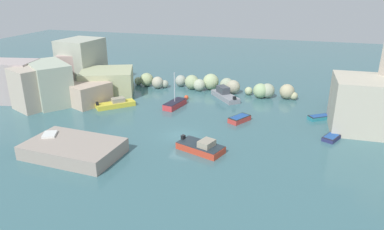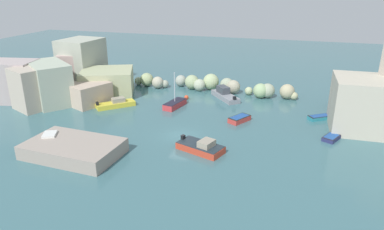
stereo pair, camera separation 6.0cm
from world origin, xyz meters
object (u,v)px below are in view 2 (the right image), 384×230
at_px(stone_dock, 74,149).
at_px(moored_boat_1, 331,138).
at_px(moored_boat_4, 201,147).
at_px(moored_boat_0, 239,119).
at_px(moored_boat_6, 175,104).
at_px(moored_boat_2, 320,117).
at_px(moored_boat_3, 116,104).
at_px(moored_boat_5, 55,143).
at_px(channel_buoy, 186,97).
at_px(moored_boat_7, 225,95).

distance_m(stone_dock, moored_boat_1, 29.17).
xyz_separation_m(moored_boat_1, moored_boat_4, (-13.80, -7.25, 0.24)).
height_order(moored_boat_0, moored_boat_6, moored_boat_6).
relative_size(moored_boat_2, moored_boat_4, 0.58).
bearing_deg(moored_boat_3, stone_dock, -122.30).
xyz_separation_m(stone_dock, moored_boat_6, (5.15, 17.72, -0.30)).
height_order(moored_boat_5, moored_boat_6, moored_boat_6).
height_order(channel_buoy, moored_boat_7, moored_boat_7).
distance_m(moored_boat_2, moored_boat_3, 28.84).
height_order(moored_boat_3, moored_boat_5, moored_boat_5).
relative_size(stone_dock, moored_boat_6, 1.89).
bearing_deg(moored_boat_7, stone_dock, 115.17).
xyz_separation_m(channel_buoy, moored_boat_0, (9.56, -6.87, 0.03)).
bearing_deg(moored_boat_4, channel_buoy, 132.44).
height_order(stone_dock, moored_boat_3, stone_dock).
relative_size(moored_boat_1, moored_boat_5, 0.53).
distance_m(moored_boat_1, moored_boat_3, 29.90).
relative_size(moored_boat_2, moored_boat_5, 0.64).
height_order(moored_boat_2, moored_boat_5, moored_boat_5).
height_order(moored_boat_1, moored_boat_4, moored_boat_4).
height_order(moored_boat_0, moored_boat_5, moored_boat_5).
xyz_separation_m(moored_boat_2, moored_boat_4, (-12.70, -13.81, 0.22)).
relative_size(moored_boat_0, moored_boat_4, 0.62).
bearing_deg(moored_boat_7, moored_boat_5, 108.28).
xyz_separation_m(moored_boat_4, moored_boat_5, (-15.83, -3.83, 0.07)).
distance_m(moored_boat_4, moored_boat_5, 16.28).
height_order(stone_dock, moored_boat_1, stone_dock).
height_order(stone_dock, moored_boat_5, moored_boat_5).
xyz_separation_m(moored_boat_2, moored_boat_5, (-28.53, -17.63, 0.28)).
bearing_deg(stone_dock, moored_boat_1, 24.55).
xyz_separation_m(stone_dock, moored_boat_2, (25.44, 18.68, -0.47)).
bearing_deg(moored_boat_5, moored_boat_7, -147.30).
distance_m(moored_boat_3, moored_boat_7, 16.91).
height_order(moored_boat_0, moored_boat_1, moored_boat_0).
xyz_separation_m(moored_boat_2, moored_boat_6, (-20.29, -0.96, 0.17)).
distance_m(moored_boat_0, moored_boat_2, 10.91).
xyz_separation_m(moored_boat_4, moored_boat_6, (-7.58, 12.85, -0.05)).
height_order(moored_boat_3, moored_boat_4, moored_boat_4).
relative_size(moored_boat_3, moored_boat_4, 0.94).
bearing_deg(stone_dock, moored_boat_0, 44.10).
relative_size(channel_buoy, moored_boat_2, 0.21).
bearing_deg(moored_boat_6, moored_boat_1, 87.15).
xyz_separation_m(stone_dock, moored_boat_0, (15.25, 14.78, -0.38)).
relative_size(stone_dock, moored_boat_2, 3.06).
bearing_deg(moored_boat_7, moored_boat_2, -149.89).
xyz_separation_m(moored_boat_2, moored_boat_3, (-28.64, -3.41, 0.18)).
distance_m(moored_boat_0, moored_boat_1, 11.59).
height_order(moored_boat_1, moored_boat_3, moored_boat_3).
bearing_deg(moored_boat_4, moored_boat_6, 140.21).
distance_m(stone_dock, moored_boat_0, 21.24).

